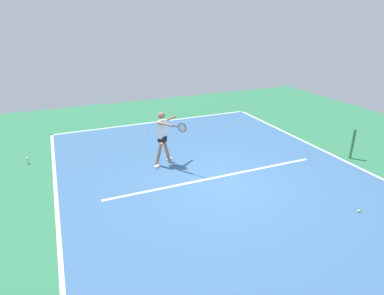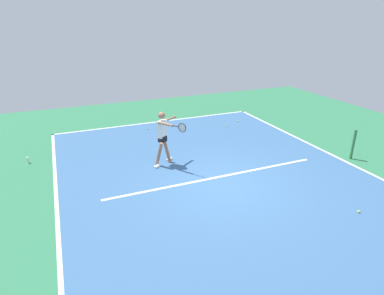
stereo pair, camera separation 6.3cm
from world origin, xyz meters
name	(u,v)px [view 1 (the left image)]	position (x,y,z in m)	size (l,w,h in m)	color
ground_plane	(225,185)	(0.00, 0.00, 0.00)	(22.22, 22.22, 0.00)	#2D754C
court_surface	(225,185)	(0.00, 0.00, 0.00)	(9.38, 13.51, 0.00)	#38608E
court_line_baseline_near	(157,122)	(0.00, -6.71, 0.00)	(9.38, 0.10, 0.01)	white
court_line_sideline_left	(342,160)	(-4.64, 0.00, 0.00)	(0.10, 13.51, 0.01)	white
court_line_sideline_right	(58,221)	(4.64, 0.00, 0.00)	(0.10, 13.51, 0.01)	white
court_line_service	(217,177)	(0.00, -0.53, 0.00)	(7.03, 0.10, 0.01)	white
court_line_centre_mark	(158,123)	(0.00, -6.51, 0.00)	(0.10, 0.30, 0.01)	white
net_post	(352,144)	(-4.99, 0.00, 0.54)	(0.09, 0.09, 1.07)	#38753D
tennis_player	(163,135)	(1.19, -2.11, 1.06)	(1.04, 1.43, 1.83)	#9E7051
tennis_ball_by_baseline	(237,121)	(-3.49, -5.27, 0.03)	(0.07, 0.07, 0.07)	yellow
tennis_ball_near_player	(359,211)	(-2.47, 2.60, 0.03)	(0.07, 0.07, 0.07)	#C6E53D
tennis_ball_centre_court	(147,129)	(0.75, -5.81, 0.03)	(0.07, 0.07, 0.07)	#CCE033
tennis_ball_far_corner	(226,125)	(-2.69, -4.86, 0.03)	(0.07, 0.07, 0.07)	#C6E53D
water_bottle	(27,161)	(5.45, -3.95, 0.11)	(0.07, 0.07, 0.22)	white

